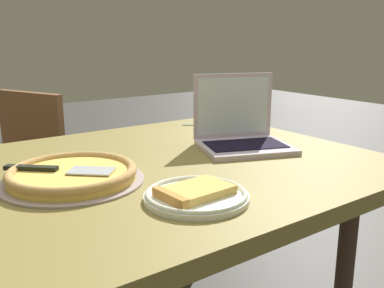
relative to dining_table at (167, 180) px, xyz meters
name	(u,v)px	position (x,y,z in m)	size (l,w,h in m)	color
dining_table	(167,180)	(0.00, 0.00, 0.00)	(1.29, 1.09, 0.71)	olive
laptop	(241,133)	(-0.31, 0.00, 0.12)	(0.37, 0.35, 0.25)	#C1ADC4
pizza_plate	(196,195)	(0.12, 0.32, 0.08)	(0.26, 0.26, 0.04)	white
pizza_tray	(72,174)	(0.31, 0.02, 0.08)	(0.39, 0.39, 0.04)	#AA999D
table_knife	(217,125)	(-0.48, -0.34, 0.07)	(0.20, 0.18, 0.01)	#B3C4B7
chair_near	(12,165)	(0.24, -1.04, -0.16)	(0.60, 0.60, 0.83)	brown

